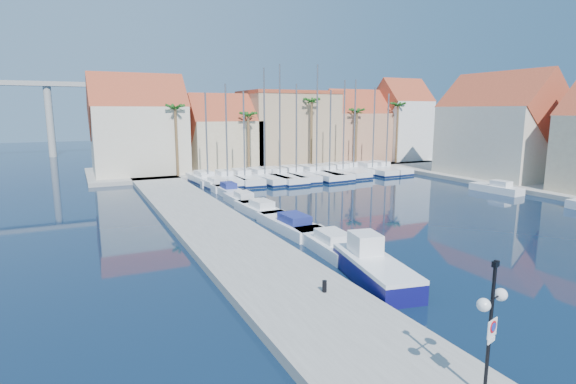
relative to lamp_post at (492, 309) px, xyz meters
name	(u,v)px	position (x,y,z in m)	size (l,w,h in m)	color
ground	(450,277)	(7.53, 8.84, -3.35)	(260.00, 260.00, 0.00)	black
quay_west	(220,232)	(-1.47, 22.34, -3.10)	(6.00, 77.00, 0.50)	gray
shore_north	(271,166)	(17.53, 56.84, -3.10)	(54.00, 16.00, 0.50)	gray
shore_east	(561,188)	(39.53, 23.84, -3.10)	(12.00, 60.00, 0.50)	gray
lamp_post	(492,309)	(0.00, 0.00, 0.00)	(1.44, 0.69, 4.34)	black
bollard	(324,286)	(-0.34, 9.03, -2.57)	(0.23, 0.23, 0.57)	black
fishing_boat	(374,267)	(3.40, 10.25, -2.57)	(3.41, 7.00, 2.35)	#0F0E52
motorboat_west_0	(328,242)	(3.97, 15.98, -2.84)	(2.64, 7.05, 1.40)	white
motorboat_west_1	(290,224)	(3.83, 21.39, -2.84)	(2.63, 7.41, 1.40)	white
motorboat_west_2	(259,209)	(3.62, 27.26, -2.84)	(2.46, 6.59, 1.40)	white
motorboat_west_3	(242,200)	(3.64, 31.76, -2.84)	(1.92, 5.92, 1.40)	white
motorboat_west_4	(227,190)	(4.08, 37.75, -2.84)	(1.94, 5.75, 1.40)	white
motorboat_west_5	(215,185)	(3.89, 41.75, -2.84)	(2.41, 6.56, 1.40)	white
motorboat_west_6	(205,180)	(3.87, 45.99, -2.84)	(2.52, 7.18, 1.40)	white
motorboat_east_1	(497,188)	(31.54, 25.92, -2.84)	(2.31, 5.87, 1.40)	white
sailboat_0	(206,180)	(3.81, 45.18, -2.78)	(3.18, 9.62, 11.09)	white
sailboat_1	(226,179)	(6.25, 44.86, -2.75)	(2.54, 8.73, 12.16)	white
sailboat_2	(243,178)	(8.50, 44.77, -2.78)	(3.10, 10.02, 11.29)	white
sailboat_3	(263,177)	(11.10, 44.71, -2.76)	(3.69, 11.20, 14.19)	white
sailboat_4	(278,176)	(13.08, 44.37, -2.76)	(3.64, 11.59, 14.67)	white
sailboat_5	(294,174)	(15.73, 44.84, -2.79)	(3.66, 11.38, 12.38)	white
sailboat_6	(314,173)	(18.47, 44.44, -2.76)	(3.87, 11.59, 14.87)	white
sailboat_7	(327,173)	(20.65, 44.47, -2.79)	(3.74, 10.97, 11.67)	white
sailboat_8	(340,171)	(23.09, 45.07, -2.77)	(3.51, 10.94, 13.07)	white
sailboat_9	(351,169)	(25.49, 45.88, -2.72)	(2.78, 8.50, 13.26)	white
sailboat_10	(370,170)	(27.78, 44.53, -2.77)	(2.82, 9.83, 12.21)	white
sailboat_11	(383,169)	(30.28, 44.68, -2.78)	(3.28, 9.89, 11.34)	white
building_0	(139,129)	(-2.47, 55.84, 3.17)	(12.30, 9.00, 13.50)	beige
building_1	(224,136)	(9.53, 55.84, 1.94)	(10.30, 8.00, 11.00)	tan
building_2	(288,128)	(20.53, 56.84, 2.91)	(14.20, 10.20, 11.50)	tan
building_3	(355,129)	(32.53, 55.84, 2.51)	(10.30, 8.00, 12.00)	tan
building_4	(401,122)	(41.53, 54.84, 3.61)	(8.30, 8.00, 14.00)	white
building_6	(499,130)	(39.53, 32.84, 3.17)	(9.00, 14.30, 13.50)	beige
palm_0	(175,110)	(1.53, 50.84, 5.73)	(2.60, 2.60, 10.15)	brown
palm_1	(248,117)	(11.53, 50.84, 4.78)	(2.60, 2.60, 9.15)	brown
palm_2	(312,103)	(21.53, 50.84, 6.66)	(2.60, 2.60, 11.15)	brown
palm_3	(357,113)	(29.53, 50.84, 5.26)	(2.60, 2.60, 9.65)	brown
palm_4	(398,107)	(37.53, 50.84, 6.20)	(2.60, 2.60, 10.65)	brown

